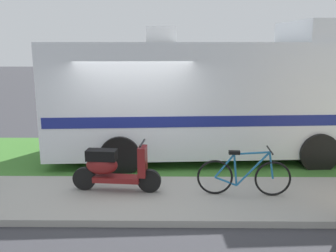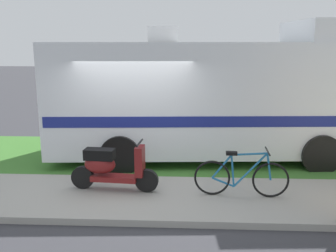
{
  "view_description": "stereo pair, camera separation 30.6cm",
  "coord_description": "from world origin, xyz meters",
  "px_view_note": "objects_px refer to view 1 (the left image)",
  "views": [
    {
      "loc": [
        0.81,
        -7.59,
        2.85
      ],
      "look_at": [
        0.72,
        0.3,
        1.1
      ],
      "focal_mm": 39.69,
      "sensor_mm": 36.0,
      "label": 1
    },
    {
      "loc": [
        1.11,
        -7.58,
        2.85
      ],
      "look_at": [
        0.72,
        0.3,
        1.1
      ],
      "focal_mm": 39.69,
      "sensor_mm": 36.0,
      "label": 2
    }
  ],
  "objects_px": {
    "motorhome_rv": "(212,95)",
    "pickup_truck_near": "(289,96)",
    "scooter": "(113,168)",
    "bicycle": "(244,176)"
  },
  "relations": [
    {
      "from": "scooter",
      "to": "bicycle",
      "type": "distance_m",
      "value": 2.43
    },
    {
      "from": "motorhome_rv",
      "to": "pickup_truck_near",
      "type": "bearing_deg",
      "value": 53.51
    },
    {
      "from": "bicycle",
      "to": "pickup_truck_near",
      "type": "height_order",
      "value": "pickup_truck_near"
    },
    {
      "from": "motorhome_rv",
      "to": "scooter",
      "type": "bearing_deg",
      "value": -129.67
    },
    {
      "from": "motorhome_rv",
      "to": "pickup_truck_near",
      "type": "height_order",
      "value": "motorhome_rv"
    },
    {
      "from": "motorhome_rv",
      "to": "scooter",
      "type": "relative_size",
      "value": 4.59
    },
    {
      "from": "bicycle",
      "to": "pickup_truck_near",
      "type": "bearing_deg",
      "value": 67.37
    },
    {
      "from": "scooter",
      "to": "bicycle",
      "type": "relative_size",
      "value": 0.99
    },
    {
      "from": "scooter",
      "to": "bicycle",
      "type": "bearing_deg",
      "value": -4.26
    },
    {
      "from": "scooter",
      "to": "bicycle",
      "type": "xyz_separation_m",
      "value": [
        2.43,
        -0.18,
        -0.08
      ]
    }
  ]
}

